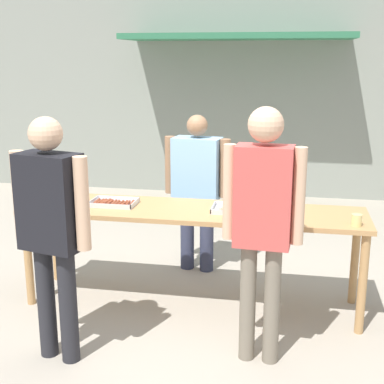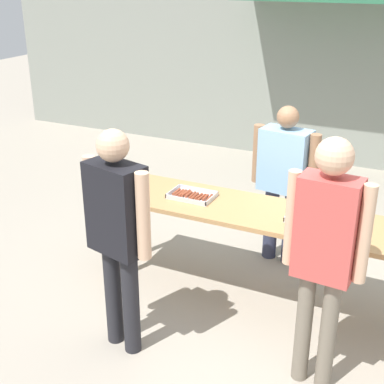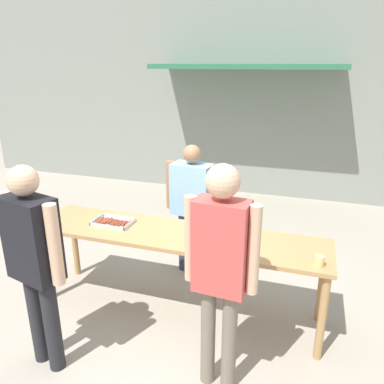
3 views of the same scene
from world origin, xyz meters
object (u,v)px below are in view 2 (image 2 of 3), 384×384
object	(u,v)px
food_tray_buns	(312,218)
condiment_jar_mustard	(117,191)
person_customer_holding_hotdog	(118,225)
person_server_behind_table	(284,173)
food_tray_sausages	(192,196)
person_customer_with_cup	(325,244)
condiment_jar_ketchup	(126,192)

from	to	relation	value
food_tray_buns	condiment_jar_mustard	xyz separation A→B (m)	(-1.71, -0.23, 0.01)
person_customer_holding_hotdog	person_server_behind_table	bearing A→B (deg)	-97.20
person_server_behind_table	person_customer_holding_hotdog	size ratio (longest dim) A/B	0.90
condiment_jar_mustard	person_server_behind_table	bearing A→B (deg)	39.10
food_tray_sausages	condiment_jar_mustard	size ratio (longest dim) A/B	5.74
food_tray_buns	person_customer_with_cup	size ratio (longest dim) A/B	0.21
food_tray_buns	person_server_behind_table	distance (m)	0.91
food_tray_buns	condiment_jar_ketchup	xyz separation A→B (m)	(-1.61, -0.22, 0.01)
person_server_behind_table	person_customer_with_cup	bearing A→B (deg)	-57.26
food_tray_buns	person_server_behind_table	world-z (taller)	person_server_behind_table
person_customer_with_cup	condiment_jar_mustard	bearing A→B (deg)	-12.35
person_server_behind_table	person_customer_holding_hotdog	distance (m)	1.96
person_customer_with_cup	condiment_jar_ketchup	bearing A→B (deg)	-13.33
person_server_behind_table	condiment_jar_mustard	bearing A→B (deg)	-132.97
food_tray_buns	condiment_jar_ketchup	distance (m)	1.63
person_customer_holding_hotdog	food_tray_buns	bearing A→B (deg)	-124.33
condiment_jar_mustard	condiment_jar_ketchup	bearing A→B (deg)	4.24
condiment_jar_ketchup	person_customer_with_cup	size ratio (longest dim) A/B	0.04
food_tray_sausages	person_customer_with_cup	size ratio (longest dim) A/B	0.21
condiment_jar_mustard	person_customer_with_cup	distance (m)	2.07
condiment_jar_ketchup	person_customer_holding_hotdog	xyz separation A→B (m)	(0.45, -0.82, 0.14)
person_customer_with_cup	food_tray_buns	bearing A→B (deg)	-67.82
condiment_jar_mustard	condiment_jar_ketchup	xyz separation A→B (m)	(0.10, 0.01, 0.00)
food_tray_sausages	condiment_jar_ketchup	size ratio (longest dim) A/B	5.74
person_customer_with_cup	person_customer_holding_hotdog	bearing A→B (deg)	13.41
condiment_jar_mustard	person_customer_holding_hotdog	distance (m)	0.99
food_tray_buns	person_customer_holding_hotdog	world-z (taller)	person_customer_holding_hotdog
person_customer_holding_hotdog	person_customer_with_cup	bearing A→B (deg)	-157.04
condiment_jar_mustard	person_customer_with_cup	xyz separation A→B (m)	(1.98, -0.58, 0.21)
food_tray_sausages	person_customer_holding_hotdog	world-z (taller)	person_customer_holding_hotdog
food_tray_buns	condiment_jar_ketchup	bearing A→B (deg)	-172.08
person_server_behind_table	person_customer_with_cup	xyz separation A→B (m)	(0.73, -1.59, 0.18)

